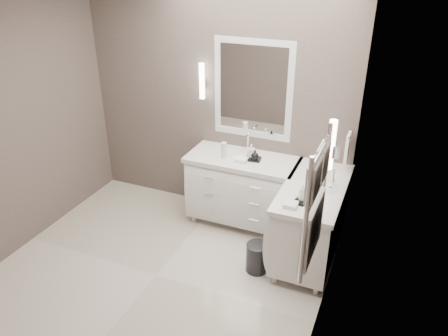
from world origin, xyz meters
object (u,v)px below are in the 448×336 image
at_px(vanity_back, 242,186).
at_px(waste_bin, 257,257).
at_px(vanity_right, 311,217).
at_px(towel_ladder, 314,210).

relative_size(vanity_back, waste_bin, 3.99).
xyz_separation_m(vanity_back, vanity_right, (0.88, -0.33, 0.00)).
distance_m(vanity_right, waste_bin, 0.69).
bearing_deg(towel_ladder, waste_bin, 126.79).
xyz_separation_m(vanity_back, waste_bin, (0.45, -0.76, -0.33)).
height_order(vanity_back, towel_ladder, towel_ladder).
relative_size(vanity_back, vanity_right, 1.00).
bearing_deg(vanity_back, towel_ladder, -55.90).
bearing_deg(towel_ladder, vanity_right, 99.84).
distance_m(vanity_back, waste_bin, 0.94).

